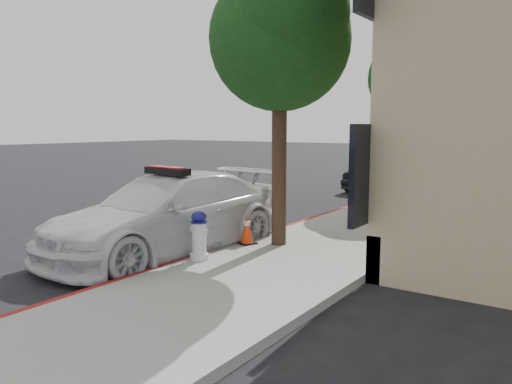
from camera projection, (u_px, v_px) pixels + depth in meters
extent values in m
plane|color=black|center=(227.00, 221.00, 13.58)|extent=(120.00, 120.00, 0.00)
cube|color=gray|center=(453.00, 190.00, 19.74)|extent=(3.20, 50.00, 0.15)
cube|color=maroon|center=(414.00, 187.00, 20.61)|extent=(0.12, 50.00, 0.15)
cylinder|color=black|center=(279.00, 164.00, 10.09)|extent=(0.30, 0.30, 3.30)
sphere|color=#143611|center=(280.00, 40.00, 9.77)|extent=(2.80, 2.80, 2.80)
sphere|color=#143611|center=(290.00, 13.00, 9.25)|extent=(2.24, 2.24, 2.24)
sphere|color=#143611|center=(273.00, 58.00, 10.25)|extent=(2.10, 2.10, 2.10)
cylinder|color=black|center=(405.00, 151.00, 16.64)|extent=(0.30, 0.30, 3.19)
sphere|color=#143611|center=(408.00, 78.00, 16.33)|extent=(2.60, 2.60, 2.60)
sphere|color=#143611|center=(418.00, 63.00, 15.81)|extent=(2.08, 2.08, 2.08)
sphere|color=#143611|center=(400.00, 88.00, 16.81)|extent=(1.95, 1.95, 1.95)
cylinder|color=black|center=(460.00, 142.00, 23.18)|extent=(0.30, 0.30, 3.41)
sphere|color=#143611|center=(463.00, 87.00, 22.85)|extent=(3.00, 3.00, 3.00)
sphere|color=#143611|center=(471.00, 77.00, 22.33)|extent=(2.40, 2.40, 2.40)
sphere|color=#143611|center=(456.00, 94.00, 23.33)|extent=(2.25, 2.25, 2.25)
imported|color=silver|center=(168.00, 214.00, 10.11)|extent=(2.72, 5.73, 1.61)
cube|color=black|center=(167.00, 171.00, 10.00)|extent=(1.12, 0.37, 0.14)
cube|color=#A50A07|center=(167.00, 168.00, 9.99)|extent=(0.92, 0.30, 0.06)
imported|color=#212429|center=(386.00, 170.00, 20.18)|extent=(2.29, 4.94, 1.64)
imported|color=#151536|center=(431.00, 160.00, 27.24)|extent=(2.00, 4.60, 1.47)
cylinder|color=silver|center=(199.00, 257.00, 9.09)|extent=(0.34, 0.34, 0.11)
cylinder|color=silver|center=(199.00, 238.00, 9.04)|extent=(0.26, 0.26, 0.59)
ellipsoid|color=navy|center=(199.00, 217.00, 8.99)|extent=(0.28, 0.28, 0.19)
cylinder|color=silver|center=(199.00, 231.00, 9.02)|extent=(0.37, 0.11, 0.11)
cylinder|color=silver|center=(199.00, 231.00, 9.02)|extent=(0.11, 0.19, 0.11)
cube|color=black|center=(247.00, 243.00, 10.32)|extent=(0.41, 0.41, 0.03)
cone|color=#FF3A0D|center=(247.00, 228.00, 10.28)|extent=(0.26, 0.26, 0.60)
cylinder|color=white|center=(247.00, 223.00, 10.26)|extent=(0.14, 0.14, 0.09)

